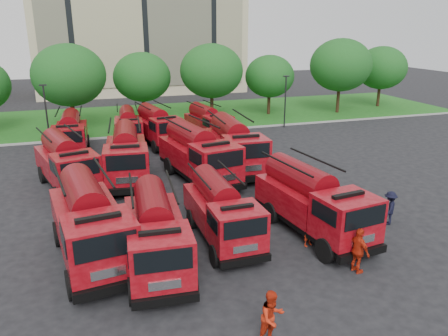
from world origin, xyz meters
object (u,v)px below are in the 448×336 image
Objects in this scene: fire_truck_0 at (90,222)px; fire_truck_10 at (157,126)px; fire_truck_5 at (126,155)px; fire_truck_4 at (66,163)px; fire_truck_8 at (71,134)px; firefighter_5 at (235,173)px; fire_truck_7 at (234,146)px; fire_truck_9 at (128,127)px; firefighter_3 at (388,224)px; firefighter_4 at (102,197)px; fire_truck_2 at (221,211)px; fire_truck_1 at (156,233)px; fire_truck_11 at (208,123)px; fire_truck_3 at (312,201)px; fire_truck_6 at (198,154)px; firefighter_0 at (308,245)px; firefighter_2 at (356,272)px.

fire_truck_0 reaches higher than fire_truck_10.
fire_truck_10 is at bearing 73.48° from fire_truck_5.
fire_truck_4 is 1.04× the size of fire_truck_10.
fire_truck_0 is 17.58m from fire_truck_8.
fire_truck_7 is at bearing -109.27° from firefighter_5.
fire_truck_0 is 19.75m from fire_truck_9.
firefighter_3 is 16.12m from firefighter_4.
fire_truck_2 is at bearing -7.83° from fire_truck_0.
fire_truck_4 is 1.15× the size of fire_truck_9.
fire_truck_1 is 1.07× the size of fire_truck_9.
fire_truck_5 is at bearing -139.75° from fire_truck_11.
fire_truck_9 is (1.10, 9.57, -0.26)m from fire_truck_5.
fire_truck_10 is at bearing -110.09° from firefighter_3.
firefighter_5 is (-4.81, 10.12, 0.00)m from firefighter_3.
fire_truck_3 is 9.70m from fire_truck_6.
firefighter_0 is at bearing 175.92° from firefighter_4.
firefighter_2 reaches higher than firefighter_4.
fire_truck_6 is 1.16× the size of fire_truck_8.
firefighter_0 is at bearing -61.71° from fire_truck_4.
fire_truck_3 reaches higher than firefighter_4.
fire_truck_2 is 3.40× the size of firefighter_5.
fire_truck_5 is 1.10× the size of fire_truck_8.
fire_truck_7 is 13.41m from fire_truck_8.
firefighter_2 is 13.64m from firefighter_5.
firefighter_3 is 1.02× the size of firefighter_4.
fire_truck_5 is at bearing -10.91° from fire_truck_4.
fire_truck_4 is 11.30m from fire_truck_10.
firefighter_2 reaches higher than firefighter_0.
fire_truck_0 is at bearing -84.51° from fire_truck_8.
fire_truck_1 is at bearing -120.58° from fire_truck_7.
fire_truck_11 is 3.80× the size of firefighter_3.
fire_truck_2 is 6.50m from firefighter_2.
fire_truck_8 is at bearing 104.89° from fire_truck_1.
fire_truck_9 is at bearing 88.91° from fire_truck_5.
firefighter_4 is at bearing -179.01° from fire_truck_6.
firefighter_2 is (11.36, -22.05, -1.59)m from fire_truck_8.
firefighter_4 is at bearing -74.79° from firefighter_3.
fire_truck_8 is at bearing 113.99° from fire_truck_3.
firefighter_2 is (0.80, -2.67, 0.00)m from firefighter_0.
fire_truck_5 is at bearing -86.11° from firefighter_3.
fire_truck_6 is at bearing -46.64° from fire_truck_8.
fire_truck_7 is 4.56× the size of firefighter_4.
firefighter_3 is (5.03, 0.84, 0.00)m from firefighter_0.
fire_truck_9 reaches higher than firefighter_5.
fire_truck_0 is 10.16m from fire_truck_5.
firefighter_5 is at bearing 67.30° from firefighter_0.
fire_truck_5 is (-7.77, 10.50, 0.08)m from fire_truck_3.
fire_truck_1 is at bearing 58.45° from firefighter_2.
fire_truck_5 is 3.93× the size of firefighter_2.
fire_truck_10 is at bearing 178.32° from fire_truck_11.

